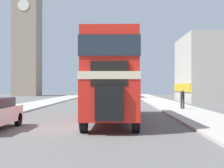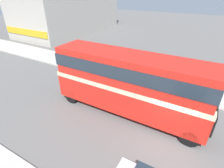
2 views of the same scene
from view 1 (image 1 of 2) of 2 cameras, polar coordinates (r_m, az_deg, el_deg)
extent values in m
plane|color=slate|center=(14.16, -6.03, -8.15)|extent=(120.00, 120.00, 0.00)
cube|color=red|center=(17.15, 0.00, -2.33)|extent=(2.41, 10.37, 1.69)
cube|color=beige|center=(17.15, 0.00, 1.00)|extent=(2.44, 10.42, 0.31)
cube|color=red|center=(17.21, 0.00, 4.58)|extent=(2.37, 10.16, 1.84)
cube|color=#232D38|center=(17.22, 0.00, 4.89)|extent=(2.44, 10.26, 0.83)
cube|color=black|center=(11.88, -0.53, -3.57)|extent=(1.09, 0.20, 1.35)
cube|color=black|center=(12.01, -0.51, 1.92)|extent=(1.45, 0.12, 0.98)
cylinder|color=black|center=(12.93, -5.17, -6.58)|extent=(0.28, 1.03, 1.03)
cylinder|color=black|center=(12.87, 4.38, -6.61)|extent=(0.28, 1.03, 1.03)
cylinder|color=black|center=(21.48, -2.62, -4.14)|extent=(0.28, 1.03, 1.03)
cylinder|color=black|center=(21.45, 3.10, -4.14)|extent=(0.28, 1.03, 1.03)
cube|color=#B2140F|center=(53.43, 1.41, -1.10)|extent=(2.50, 10.91, 1.61)
cube|color=beige|center=(53.42, 1.41, -0.08)|extent=(2.53, 10.96, 0.29)
cube|color=#B2140F|center=(53.44, 1.41, 1.02)|extent=(2.45, 10.69, 1.76)
cube|color=#232D38|center=(53.44, 1.41, 1.12)|extent=(2.53, 10.80, 0.79)
cube|color=black|center=(47.87, 1.44, -1.27)|extent=(1.13, 0.20, 1.29)
cube|color=black|center=(48.02, 1.44, 0.04)|extent=(1.50, 0.12, 0.94)
cylinder|color=black|center=(48.82, 0.13, -2.08)|extent=(0.28, 1.03, 1.03)
cylinder|color=black|center=(48.83, 2.74, -2.07)|extent=(0.28, 1.03, 1.03)
cylinder|color=black|center=(57.97, 0.29, -1.82)|extent=(0.28, 1.03, 1.03)
cylinder|color=black|center=(57.98, 2.49, -1.82)|extent=(0.28, 1.03, 1.03)
cylinder|color=black|center=(15.73, -16.77, -6.19)|extent=(0.20, 0.64, 0.64)
cylinder|color=#282833|center=(25.65, 12.58, -3.56)|extent=(0.14, 0.14, 0.76)
cylinder|color=#282833|center=(25.69, 12.96, -3.56)|extent=(0.14, 0.14, 0.76)
cylinder|color=black|center=(25.64, 12.76, -2.04)|extent=(0.32, 0.32, 0.60)
sphere|color=tan|center=(25.64, 12.76, -1.13)|extent=(0.21, 0.21, 0.21)
cube|color=gray|center=(65.93, -15.25, 7.36)|extent=(4.94, 4.94, 21.68)
cylinder|color=silver|center=(64.89, -15.89, 13.73)|extent=(2.22, 0.10, 2.22)
cube|color=gold|center=(39.18, 12.59, -0.65)|extent=(0.12, 9.40, 0.96)
camera|label=2|loc=(17.37, -35.27, 19.96)|focal=28.00mm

